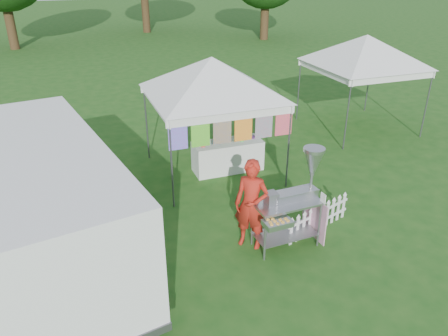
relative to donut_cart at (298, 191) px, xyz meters
name	(u,v)px	position (x,y,z in m)	size (l,w,h in m)	color
ground	(270,244)	(-0.47, 0.10, -1.15)	(120.00, 120.00, 0.00)	#1C4E16
canopy_main	(212,57)	(-0.47, 3.59, 1.83)	(4.24, 4.24, 3.45)	#59595E
canopy_right	(368,35)	(5.03, 5.10, 1.84)	(4.24, 4.24, 3.45)	#59595E
donut_cart	(298,191)	(0.00, 0.00, 0.00)	(1.40, 1.02, 1.96)	gray
vendor	(251,205)	(-0.83, 0.24, -0.25)	(0.66, 0.43, 1.81)	#B32116
cargo_van	(39,203)	(-4.52, 1.01, 0.10)	(3.24, 5.94, 2.34)	white
picket_fence	(319,218)	(0.67, 0.22, -0.87)	(1.72, 0.59, 0.56)	white
display_table	(228,156)	(-0.07, 3.55, -0.75)	(1.80, 0.70, 0.80)	white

